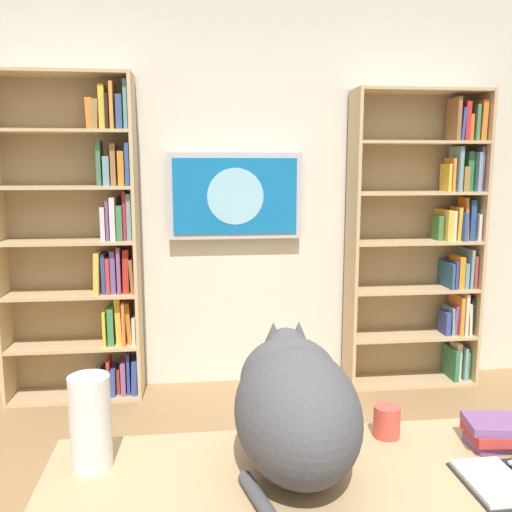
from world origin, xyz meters
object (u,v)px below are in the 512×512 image
object	(u,v)px
bookshelf_right	(86,243)
cat	(294,402)
bookshelf_left	(428,239)
wall_mounted_tv	(235,196)
desk_book_stack	(499,432)
paper_towel_roll	(91,422)
coffee_mug	(387,421)

from	to	relation	value
bookshelf_right	cat	bearing A→B (deg)	112.95
bookshelf_left	bookshelf_right	world-z (taller)	bookshelf_right
cat	wall_mounted_tv	bearing A→B (deg)	-90.49
cat	desk_book_stack	bearing A→B (deg)	-177.22
bookshelf_left	bookshelf_right	distance (m)	2.31
wall_mounted_tv	desk_book_stack	world-z (taller)	wall_mounted_tv
bookshelf_left	bookshelf_right	size ratio (longest dim) A/B	0.97
bookshelf_right	paper_towel_roll	world-z (taller)	bookshelf_right
wall_mounted_tv	coffee_mug	distance (m)	2.30
paper_towel_roll	desk_book_stack	bearing A→B (deg)	178.91
cat	coffee_mug	world-z (taller)	cat
wall_mounted_tv	desk_book_stack	bearing A→B (deg)	104.40
cat	desk_book_stack	world-z (taller)	cat
paper_towel_roll	coffee_mug	size ratio (longest dim) A/B	2.68
desk_book_stack	coffee_mug	bearing A→B (deg)	-17.24
paper_towel_roll	coffee_mug	xyz separation A→B (m)	(-0.85, -0.07, -0.08)
bookshelf_right	coffee_mug	bearing A→B (deg)	120.65
cat	coffee_mug	distance (m)	0.36
wall_mounted_tv	bookshelf_left	bearing A→B (deg)	176.49
cat	paper_towel_roll	bearing A→B (deg)	-5.41
bookshelf_left	paper_towel_roll	distance (m)	2.92
paper_towel_roll	bookshelf_left	bearing A→B (deg)	-130.81
coffee_mug	wall_mounted_tv	bearing A→B (deg)	-82.60
paper_towel_roll	desk_book_stack	xyz separation A→B (m)	(-1.16, 0.02, -0.09)
paper_towel_roll	desk_book_stack	size ratio (longest dim) A/B	1.27
wall_mounted_tv	cat	bearing A→B (deg)	89.51
bookshelf_left	paper_towel_roll	world-z (taller)	bookshelf_left
coffee_mug	cat	bearing A→B (deg)	22.00
coffee_mug	bookshelf_left	bearing A→B (deg)	-116.20
bookshelf_right	coffee_mug	size ratio (longest dim) A/B	21.83
coffee_mug	desk_book_stack	xyz separation A→B (m)	(-0.30, 0.09, -0.01)
bookshelf_left	coffee_mug	distance (m)	2.39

